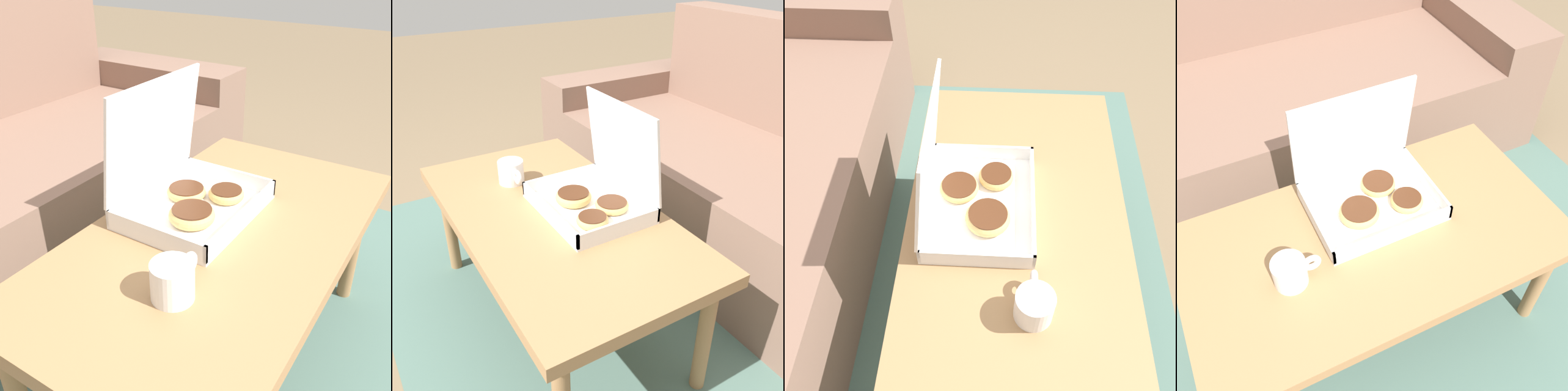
{
  "view_description": "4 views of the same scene",
  "coord_description": "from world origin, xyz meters",
  "views": [
    {
      "loc": [
        -0.81,
        -0.56,
        1.06
      ],
      "look_at": [
        0.04,
        -0.02,
        0.5
      ],
      "focal_mm": 42.0,
      "sensor_mm": 36.0,
      "label": 1
    },
    {
      "loc": [
        1.1,
        -0.65,
        1.19
      ],
      "look_at": [
        0.04,
        -0.02,
        0.5
      ],
      "focal_mm": 42.0,
      "sensor_mm": 36.0,
      "label": 2
    },
    {
      "loc": [
        -0.7,
        -0.06,
        1.41
      ],
      "look_at": [
        0.04,
        -0.02,
        0.5
      ],
      "focal_mm": 42.0,
      "sensor_mm": 36.0,
      "label": 3
    },
    {
      "loc": [
        -0.34,
        -0.8,
        1.46
      ],
      "look_at": [
        0.04,
        -0.02,
        0.5
      ],
      "focal_mm": 42.0,
      "sensor_mm": 36.0,
      "label": 4
    }
  ],
  "objects": [
    {
      "name": "ground_plane",
      "position": [
        0.0,
        0.0,
        0.0
      ],
      "size": [
        12.0,
        12.0,
        0.0
      ],
      "primitive_type": "plane",
      "color": "#756047"
    },
    {
      "name": "area_rug",
      "position": [
        0.0,
        0.3,
        0.01
      ],
      "size": [
        2.23,
        1.92,
        0.01
      ],
      "primitive_type": "cube",
      "color": "#4C6B60",
      "rests_on": "ground_plane"
    },
    {
      "name": "couch",
      "position": [
        0.0,
        0.83,
        0.3
      ],
      "size": [
        2.11,
        0.86,
        0.91
      ],
      "color": "#7A5B4C",
      "rests_on": "ground_plane"
    },
    {
      "name": "coffee_table",
      "position": [
        0.0,
        -0.12,
        0.4
      ],
      "size": [
        1.06,
        0.58,
        0.45
      ],
      "color": "#997047",
      "rests_on": "ground_plane"
    },
    {
      "name": "pastry_box",
      "position": [
        0.05,
        0.01,
        0.51
      ],
      "size": [
        0.36,
        0.29,
        0.33
      ],
      "color": "white",
      "rests_on": "coffee_table"
    },
    {
      "name": "coffee_mug",
      "position": [
        -0.25,
        -0.15,
        0.49
      ],
      "size": [
        0.13,
        0.09,
        0.08
      ],
      "color": "white",
      "rests_on": "coffee_table"
    }
  ]
}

